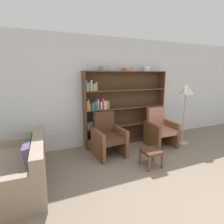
{
  "coord_description": "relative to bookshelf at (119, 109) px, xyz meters",
  "views": [
    {
      "loc": [
        -2.08,
        -1.45,
        1.83
      ],
      "look_at": [
        -0.49,
        2.32,
        0.95
      ],
      "focal_mm": 28.0,
      "sensor_mm": 36.0,
      "label": 1
    }
  ],
  "objects": [
    {
      "name": "bowl_stoneware",
      "position": [
        0.79,
        -0.03,
        1.04
      ],
      "size": [
        0.2,
        0.2,
        0.12
      ],
      "color": "silver",
      "rests_on": "bookshelf"
    },
    {
      "name": "wall_back",
      "position": [
        0.14,
        0.16,
        0.43
      ],
      "size": [
        12.0,
        0.06,
        2.75
      ],
      "color": "silver",
      "rests_on": "ground"
    },
    {
      "name": "bowl_brass",
      "position": [
        0.22,
        -0.03,
        1.02
      ],
      "size": [
        0.29,
        0.29,
        0.08
      ],
      "color": "#C67547",
      "rests_on": "bookshelf"
    },
    {
      "name": "armchair_cushioned",
      "position": [
        0.91,
        -0.58,
        -0.52
      ],
      "size": [
        0.66,
        0.7,
        0.98
      ],
      "rotation": [
        0.0,
        0.0,
        3.12
      ],
      "color": "brown",
      "rests_on": "ground"
    },
    {
      "name": "couch",
      "position": [
        -2.34,
        -1.06,
        -0.66
      ],
      "size": [
        0.99,
        1.67,
        0.79
      ],
      "rotation": [
        0.0,
        0.0,
        1.54
      ],
      "color": "gray",
      "rests_on": "ground"
    },
    {
      "name": "armchair_leather",
      "position": [
        -0.55,
        -0.58,
        -0.52
      ],
      "size": [
        0.69,
        0.73,
        0.98
      ],
      "rotation": [
        0.0,
        0.0,
        3.22
      ],
      "color": "brown",
      "rests_on": "ground"
    },
    {
      "name": "bookshelf",
      "position": [
        0.0,
        0.0,
        0.0
      ],
      "size": [
        2.27,
        0.3,
        1.92
      ],
      "color": "brown",
      "rests_on": "ground"
    },
    {
      "name": "bowl_slate",
      "position": [
        -0.43,
        -0.03,
        1.04
      ],
      "size": [
        0.21,
        0.21,
        0.11
      ],
      "color": "gray",
      "rests_on": "bookshelf"
    },
    {
      "name": "floor_lamp",
      "position": [
        1.57,
        -0.71,
        0.41
      ],
      "size": [
        0.38,
        0.38,
        1.58
      ],
      "color": "tan",
      "rests_on": "ground"
    },
    {
      "name": "ground_plane",
      "position": [
        0.14,
        -2.65,
        -0.94
      ],
      "size": [
        24.0,
        24.0,
        0.0
      ],
      "primitive_type": "plane",
      "color": "#7A6B5B"
    },
    {
      "name": "footstool",
      "position": [
        0.06,
        -1.41,
        -0.66
      ],
      "size": [
        0.36,
        0.36,
        0.35
      ],
      "color": "brown",
      "rests_on": "ground"
    }
  ]
}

